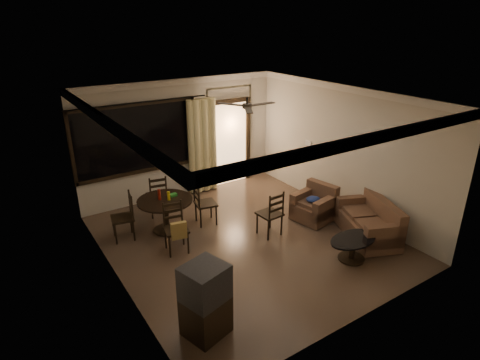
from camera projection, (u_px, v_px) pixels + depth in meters
ground at (246, 239)px, 7.91m from camera, size 5.50×5.50×0.00m
room_shell at (224, 126)px, 8.89m from camera, size 5.50×6.70×5.50m
dining_table at (165, 206)px, 8.05m from camera, size 1.11×1.11×0.91m
dining_chair_west at (124, 226)px, 7.85m from camera, size 0.49×0.49×0.95m
dining_chair_east at (205, 211)px, 8.45m from camera, size 0.49×0.49×0.95m
dining_chair_south at (177, 237)px, 7.41m from camera, size 0.49×0.54×0.95m
dining_chair_north at (158, 203)px, 8.82m from camera, size 0.49×0.49×0.95m
tv_cabinet at (205, 300)px, 5.39m from camera, size 0.68×0.64×1.08m
sofa at (370, 223)px, 7.89m from camera, size 1.27×1.63×0.77m
armchair at (315, 206)px, 8.61m from camera, size 0.88×0.88×0.76m
coffee_table at (353, 245)px, 7.16m from camera, size 0.97×0.58×0.43m
side_chair at (270, 222)px, 7.99m from camera, size 0.45×0.45×0.96m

